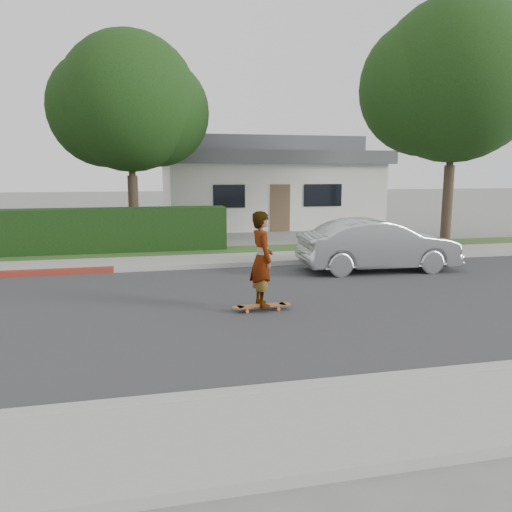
# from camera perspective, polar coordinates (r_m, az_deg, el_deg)

# --- Properties ---
(ground) EXTENTS (120.00, 120.00, 0.00)m
(ground) POSITION_cam_1_polar(r_m,az_deg,el_deg) (10.02, -22.84, -6.58)
(ground) COLOR slate
(ground) RESTS_ON ground
(road) EXTENTS (60.00, 8.00, 0.01)m
(road) POSITION_cam_1_polar(r_m,az_deg,el_deg) (10.02, -22.84, -6.55)
(road) COLOR #2D2D30
(road) RESTS_ON ground
(curb_far) EXTENTS (60.00, 0.20, 0.15)m
(curb_far) POSITION_cam_1_polar(r_m,az_deg,el_deg) (13.95, -20.03, -1.65)
(curb_far) COLOR #9E9E99
(curb_far) RESTS_ON ground
(sidewalk_far) EXTENTS (60.00, 1.60, 0.12)m
(sidewalk_far) POSITION_cam_1_polar(r_m,az_deg,el_deg) (14.83, -19.61, -1.04)
(sidewalk_far) COLOR gray
(sidewalk_far) RESTS_ON ground
(planting_strip) EXTENTS (60.00, 1.60, 0.10)m
(planting_strip) POSITION_cam_1_polar(r_m,az_deg,el_deg) (16.40, -18.98, -0.06)
(planting_strip) COLOR #2D4C1E
(planting_strip) RESTS_ON ground
(tree_center) EXTENTS (5.66, 4.84, 7.44)m
(tree_center) POSITION_cam_1_polar(r_m,az_deg,el_deg) (18.81, -14.29, 16.20)
(tree_center) COLOR #33261C
(tree_center) RESTS_ON ground
(tree_right) EXTENTS (6.32, 5.60, 8.56)m
(tree_right) POSITION_cam_1_polar(r_m,az_deg,el_deg) (19.61, 21.41, 17.69)
(tree_right) COLOR #33261C
(tree_right) RESTS_ON ground
(house) EXTENTS (10.60, 8.60, 4.30)m
(house) POSITION_cam_1_polar(r_m,az_deg,el_deg) (26.23, 0.83, 8.41)
(house) COLOR beige
(house) RESTS_ON ground
(skateboard) EXTENTS (1.17, 0.28, 0.11)m
(skateboard) POSITION_cam_1_polar(r_m,az_deg,el_deg) (9.67, 0.66, -5.74)
(skateboard) COLOR #CE6638
(skateboard) RESTS_ON ground
(skateboarder) EXTENTS (0.48, 0.69, 1.82)m
(skateboarder) POSITION_cam_1_polar(r_m,az_deg,el_deg) (9.47, 0.67, -0.33)
(skateboarder) COLOR white
(skateboarder) RESTS_ON skateboard
(car_silver) EXTENTS (4.33, 1.71, 1.40)m
(car_silver) POSITION_cam_1_polar(r_m,az_deg,el_deg) (13.85, 13.82, 1.21)
(car_silver) COLOR #ACAFB3
(car_silver) RESTS_ON ground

